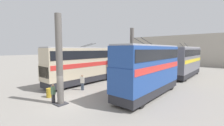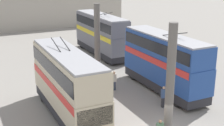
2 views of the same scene
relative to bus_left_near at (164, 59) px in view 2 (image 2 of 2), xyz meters
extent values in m
cube|color=#A8A093|center=(33.62, 4.69, 1.51)|extent=(0.50, 36.00, 8.88)
cylinder|color=#605B56|center=(-7.20, 4.69, 0.90)|extent=(0.55, 0.55, 7.65)
cylinder|color=#605B56|center=(4.03, 4.69, 0.90)|extent=(0.55, 0.55, 7.65)
cube|color=#333338|center=(4.03, 4.69, -2.89)|extent=(0.99, 0.99, 0.08)
cylinder|color=black|center=(3.62, -1.05, -2.42)|extent=(1.02, 0.30, 1.02)
cylinder|color=black|center=(3.62, 1.05, -2.42)|extent=(1.02, 0.30, 1.02)
cylinder|color=black|center=(-3.45, -1.05, -2.42)|extent=(1.02, 0.30, 1.02)
cylinder|color=black|center=(-3.45, 1.05, -2.42)|extent=(1.02, 0.30, 1.02)
cube|color=#28282D|center=(-0.01, 0.00, -2.26)|extent=(9.87, 2.45, 0.78)
cube|color=#234793|center=(-0.01, 0.00, -0.76)|extent=(10.07, 2.50, 2.21)
cube|color=red|center=(-0.01, 0.00, 0.07)|extent=(9.77, 2.54, 0.55)
cube|color=#234793|center=(-0.01, 0.00, 1.21)|extent=(9.97, 2.43, 1.73)
cube|color=black|center=(-0.01, 0.00, 1.29)|extent=(9.67, 2.51, 0.95)
cube|color=#9E9EA3|center=(-0.01, 0.00, 2.14)|extent=(9.87, 2.25, 0.14)
cube|color=black|center=(4.96, 0.00, -0.54)|extent=(0.12, 2.30, 1.41)
cylinder|color=#282828|center=(-1.27, -0.35, 2.50)|extent=(2.35, 0.07, 0.65)
cylinder|color=#282828|center=(-1.27, 0.35, 2.50)|extent=(2.35, 0.07, 0.65)
cylinder|color=black|center=(17.91, -1.05, -2.44)|extent=(0.97, 0.30, 0.97)
cylinder|color=black|center=(17.91, 1.05, -2.44)|extent=(0.97, 0.30, 0.97)
cylinder|color=black|center=(9.69, -1.05, -2.44)|extent=(0.97, 0.30, 0.97)
cylinder|color=black|center=(9.69, 1.05, -2.44)|extent=(0.97, 0.30, 0.97)
cube|color=#28282D|center=(13.70, 0.00, -2.28)|extent=(10.99, 2.45, 0.77)
cube|color=slate|center=(13.70, 0.00, -0.84)|extent=(11.22, 2.50, 2.11)
cube|color=yellow|center=(13.70, 0.00, -0.06)|extent=(10.88, 2.54, 0.55)
cube|color=slate|center=(13.70, 0.00, 1.13)|extent=(11.11, 2.43, 1.82)
cube|color=black|center=(13.70, 0.00, 1.22)|extent=(10.77, 2.51, 1.00)
cube|color=#9E9EA3|center=(13.70, 0.00, 2.11)|extent=(10.99, 2.25, 0.14)
cube|color=black|center=(19.25, 0.00, -0.63)|extent=(0.12, 2.30, 1.35)
cylinder|color=#282828|center=(12.29, -0.35, 2.47)|extent=(2.35, 0.07, 0.65)
cylinder|color=#282828|center=(12.29, 0.35, 2.47)|extent=(2.35, 0.07, 0.65)
cylinder|color=black|center=(2.30, 8.33, -2.42)|extent=(1.01, 0.30, 1.01)
cylinder|color=black|center=(2.30, 10.43, -2.42)|extent=(1.01, 0.30, 1.01)
cube|color=#28282D|center=(-1.25, 9.38, -2.26)|extent=(10.09, 2.45, 0.78)
cube|color=beige|center=(-1.25, 9.38, -0.91)|extent=(10.29, 2.50, 1.92)
cube|color=red|center=(-1.25, 9.38, -0.22)|extent=(9.98, 2.54, 0.55)
cube|color=beige|center=(-1.25, 9.38, 0.99)|extent=(10.19, 2.43, 1.87)
cube|color=black|center=(-1.25, 9.38, 1.08)|extent=(9.88, 2.51, 1.03)
cube|color=#9E9EA3|center=(-1.25, 9.38, 2.00)|extent=(10.09, 2.25, 0.14)
cube|color=black|center=(-6.33, 9.38, -0.72)|extent=(0.12, 2.30, 1.23)
cylinder|color=#282828|center=(0.04, 9.03, 2.36)|extent=(2.35, 0.07, 0.65)
cylinder|color=#282828|center=(0.04, 9.73, 2.36)|extent=(2.35, 0.07, 0.65)
sphere|color=#A37A5B|center=(-7.44, 5.47, -1.36)|extent=(0.22, 0.22, 0.22)
cube|color=#2D2D33|center=(-3.07, 2.10, -2.51)|extent=(0.26, 0.33, 0.82)
cube|color=#3D5684|center=(-3.07, 2.10, -1.74)|extent=(0.32, 0.46, 0.72)
sphere|color=tan|center=(-3.07, 2.10, -1.27)|extent=(0.23, 0.23, 0.23)
cube|color=#384251|center=(1.91, 4.00, -2.51)|extent=(0.28, 0.34, 0.83)
cube|color=beige|center=(1.91, 4.00, -1.73)|extent=(0.35, 0.47, 0.73)
sphere|color=#A37A5B|center=(1.91, 4.00, -1.25)|extent=(0.24, 0.24, 0.24)
cube|color=#384251|center=(-3.17, 6.76, -2.51)|extent=(0.34, 0.36, 0.83)
cube|color=beige|center=(-3.17, 6.76, -1.73)|extent=(0.44, 0.48, 0.72)
sphere|color=#A37A5B|center=(-3.17, 6.76, -1.25)|extent=(0.24, 0.24, 0.24)
camera|label=1|loc=(-13.95, -6.77, 1.82)|focal=24.00mm
camera|label=2|loc=(-21.76, 15.84, 7.76)|focal=50.00mm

